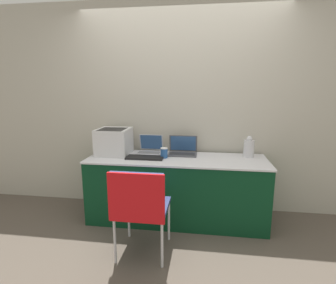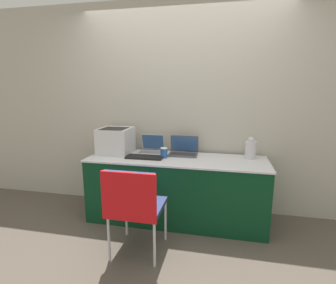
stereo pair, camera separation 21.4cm
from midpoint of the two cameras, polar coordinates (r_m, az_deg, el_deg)
The scene contains 10 objects.
ground_plane at distance 3.04m, azimuth 2.75°, elevation -19.08°, with size 14.00×14.00×0.00m, color brown.
wall_back at distance 3.33m, azimuth 5.02°, elevation 7.26°, with size 8.00×0.05×2.60m.
table at distance 3.16m, azimuth 3.79°, elevation -10.21°, with size 2.06×0.66×0.76m.
printer at distance 3.27m, azimuth -9.49°, elevation 0.49°, with size 0.38×0.39×0.31m.
laptop_left at distance 3.27m, azimuth -1.80°, elevation -1.49°, with size 0.30×0.28×0.22m.
laptop_right at distance 3.19m, azimuth 5.29°, elevation -1.87°, with size 0.35×0.26×0.22m.
external_keyboard at distance 3.04m, azimuth -3.10°, elevation -3.33°, with size 0.43×0.18×0.02m.
coffee_cup at distance 3.04m, azimuth 1.12°, elevation -2.37°, with size 0.08×0.08×0.12m.
metal_pitcher at distance 3.17m, azimuth 19.39°, elevation -1.44°, with size 0.12×0.12×0.25m.
chair at distance 2.42m, azimuth -4.88°, elevation -12.96°, with size 0.49×0.50×0.87m.
Camera 2 is at (0.52, -2.56, 1.56)m, focal length 28.00 mm.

